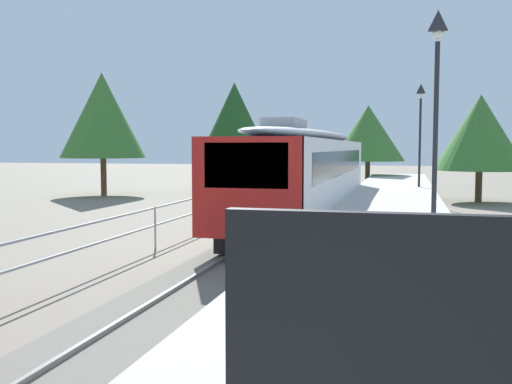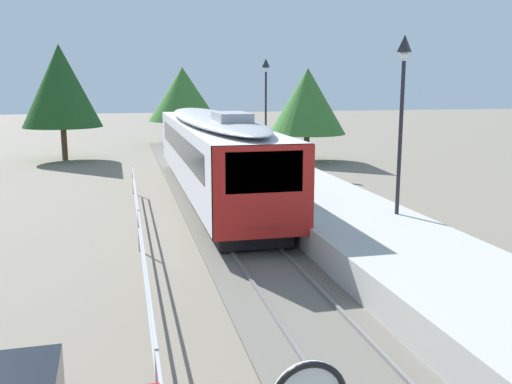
# 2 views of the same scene
# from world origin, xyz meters

# --- Properties ---
(ground_plane) EXTENTS (160.00, 160.00, 0.00)m
(ground_plane) POSITION_xyz_m (-3.00, 22.00, 0.00)
(ground_plane) COLOR slate
(track_rails) EXTENTS (3.20, 60.00, 0.14)m
(track_rails) POSITION_xyz_m (0.00, 22.00, 0.03)
(track_rails) COLOR #6B665B
(track_rails) RESTS_ON ground
(commuter_train) EXTENTS (2.82, 18.67, 3.74)m
(commuter_train) POSITION_xyz_m (0.00, 28.30, 2.14)
(commuter_train) COLOR silver
(commuter_train) RESTS_ON track_rails
(station_platform) EXTENTS (3.90, 60.00, 0.90)m
(station_platform) POSITION_xyz_m (3.25, 22.00, 0.45)
(station_platform) COLOR #B7B5AD
(station_platform) RESTS_ON ground
(platform_lamp_mid_platform) EXTENTS (0.34, 0.34, 5.35)m
(platform_lamp_mid_platform) POSITION_xyz_m (4.48, 20.19, 4.62)
(platform_lamp_mid_platform) COLOR #232328
(platform_lamp_mid_platform) RESTS_ON station_platform
(platform_lamp_far_end) EXTENTS (0.34, 0.34, 5.35)m
(platform_lamp_far_end) POSITION_xyz_m (4.48, 36.80, 4.62)
(platform_lamp_far_end) COLOR #232328
(platform_lamp_far_end) RESTS_ON station_platform
(carpark_fence) EXTENTS (0.06, 36.06, 1.25)m
(carpark_fence) POSITION_xyz_m (-3.30, 12.00, 0.91)
(carpark_fence) COLOR #9EA0A5
(carpark_fence) RESTS_ON ground
(tree_behind_carpark) EXTENTS (4.94, 4.94, 7.27)m
(tree_behind_carpark) POSITION_xyz_m (-7.34, 42.66, 4.69)
(tree_behind_carpark) COLOR brown
(tree_behind_carpark) RESTS_ON ground
(tree_behind_station_far) EXTENTS (4.84, 4.84, 5.80)m
(tree_behind_station_far) POSITION_xyz_m (7.64, 38.72, 3.76)
(tree_behind_station_far) COLOR brown
(tree_behind_station_far) RESTS_ON ground
(tree_distant_centre) EXTENTS (5.45, 5.45, 6.09)m
(tree_distant_centre) POSITION_xyz_m (1.01, 49.64, 4.02)
(tree_distant_centre) COLOR brown
(tree_distant_centre) RESTS_ON ground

